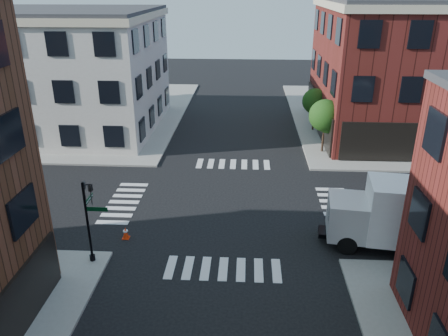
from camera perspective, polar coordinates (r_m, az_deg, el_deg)
name	(u,v)px	position (r m, az deg, el deg)	size (l,w,h in m)	color
ground	(229,205)	(28.71, 0.69, -4.83)	(120.00, 120.00, 0.00)	black
sidewalk_ne	(433,118)	(52.21, 25.64, 5.91)	(30.00, 30.00, 0.15)	gray
sidewalk_nw	(51,112)	(53.06, -21.68, 6.80)	(30.00, 30.00, 0.15)	gray
building_nw	(41,72)	(46.66, -22.83, 11.48)	(22.00, 16.00, 11.00)	#BBB5AB
tree_near	(326,117)	(37.38, 13.15, 6.47)	(2.69, 2.69, 4.49)	black
tree_far	(315,103)	(43.16, 11.86, 8.37)	(2.43, 2.43, 4.07)	black
signal_pole	(89,213)	(22.83, -17.24, -5.63)	(1.29, 1.24, 4.60)	black
box_truck	(412,216)	(25.35, 23.32, -5.77)	(8.71, 3.58, 3.85)	white
traffic_cone	(126,233)	(25.63, -12.73, -8.26)	(0.40, 0.40, 0.72)	#FF330B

